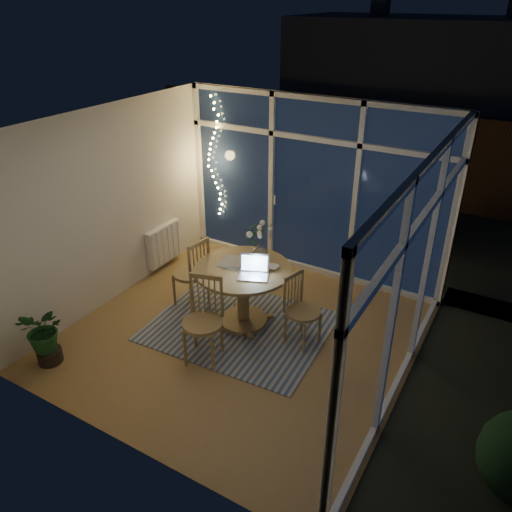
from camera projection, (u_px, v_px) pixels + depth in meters
name	position (u px, v px, depth m)	size (l,w,h in m)	color
floor	(242.00, 335.00, 6.23)	(4.00, 4.00, 0.00)	#9C7444
ceiling	(238.00, 126.00, 5.01)	(4.00, 4.00, 0.00)	white
wall_back	(314.00, 188.00, 7.15)	(4.00, 0.04, 2.60)	white
wall_front	(112.00, 335.00, 4.10)	(4.00, 0.04, 2.60)	white
wall_left	(110.00, 208.00, 6.51)	(0.04, 4.00, 2.60)	white
wall_right	(419.00, 289.00, 4.73)	(0.04, 4.00, 2.60)	white
window_wall_back	(312.00, 189.00, 7.12)	(4.00, 0.10, 2.60)	white
window_wall_right	(415.00, 288.00, 4.75)	(0.10, 4.00, 2.60)	white
radiator	(164.00, 244.00, 7.59)	(0.10, 0.70, 0.58)	white
fairy_lights	(213.00, 158.00, 7.68)	(0.24, 0.10, 1.85)	#FFD566
garden_patio	(396.00, 212.00, 9.85)	(12.00, 6.00, 0.10)	black
garden_fence	(385.00, 155.00, 10.01)	(11.00, 0.08, 1.80)	#342313
neighbour_roof	(444.00, 69.00, 11.55)	(7.00, 3.00, 2.20)	#373A42
garden_shrubs	(303.00, 202.00, 8.97)	(0.90, 0.90, 0.90)	black
rug	(239.00, 326.00, 6.38)	(2.18, 1.74, 0.01)	#B3A592
dining_table	(243.00, 296.00, 6.27)	(1.20, 1.20, 0.82)	olive
chair_left	(190.00, 272.00, 6.60)	(0.48, 0.48, 1.03)	olive
chair_right	(303.00, 311.00, 5.89)	(0.43, 0.43, 0.93)	olive
chair_front	(202.00, 321.00, 5.59)	(0.48, 0.48, 1.04)	olive
laptop	(253.00, 267.00, 5.83)	(0.35, 0.30, 0.26)	silver
flower_vase	(260.00, 250.00, 6.26)	(0.20, 0.20, 0.21)	silver
bowl	(272.00, 267.00, 6.05)	(0.15, 0.15, 0.04)	white
newspapers	(239.00, 263.00, 6.16)	(0.42, 0.32, 0.02)	beige
phone	(246.00, 270.00, 6.02)	(0.12, 0.06, 0.01)	black
potted_plant	(45.00, 335.00, 5.61)	(0.54, 0.47, 0.76)	#18451F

